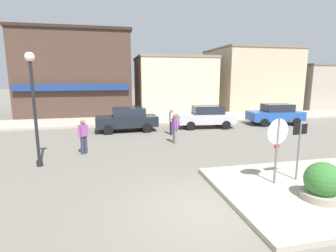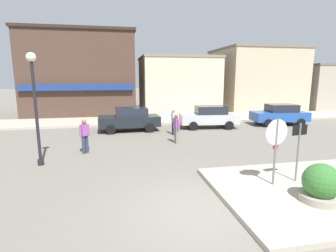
{
  "view_description": "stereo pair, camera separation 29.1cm",
  "coord_description": "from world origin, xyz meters",
  "px_view_note": "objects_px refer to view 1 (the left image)",
  "views": [
    {
      "loc": [
        -2.44,
        -6.21,
        3.56
      ],
      "look_at": [
        -0.06,
        4.5,
        1.5
      ],
      "focal_mm": 28.0,
      "sensor_mm": 36.0,
      "label": 1
    },
    {
      "loc": [
        -2.16,
        -6.26,
        3.56
      ],
      "look_at": [
        -0.06,
        4.5,
        1.5
      ],
      "focal_mm": 28.0,
      "sensor_mm": 36.0,
      "label": 2
    }
  ],
  "objects_px": {
    "lamp_post": "(33,93)",
    "parked_car_second": "(206,116)",
    "one_way_sign": "(299,146)",
    "stop_sign": "(277,142)",
    "planter": "(322,185)",
    "parked_car_nearest": "(127,119)",
    "parked_car_third": "(276,114)",
    "pedestrian_crossing_far": "(171,121)",
    "pedestrian_kerb_side": "(83,136)",
    "pedestrian_crossing_near": "(175,128)"
  },
  "relations": [
    {
      "from": "lamp_post",
      "to": "parked_car_second",
      "type": "xyz_separation_m",
      "value": [
        9.52,
        6.32,
        -2.15
      ]
    },
    {
      "from": "planter",
      "to": "parked_car_third",
      "type": "relative_size",
      "value": 0.3
    },
    {
      "from": "parked_car_nearest",
      "to": "pedestrian_crossing_far",
      "type": "relative_size",
      "value": 2.52
    },
    {
      "from": "planter",
      "to": "parked_car_second",
      "type": "xyz_separation_m",
      "value": [
        0.9,
        11.53,
        0.25
      ]
    },
    {
      "from": "lamp_post",
      "to": "parked_car_second",
      "type": "height_order",
      "value": "lamp_post"
    },
    {
      "from": "planter",
      "to": "parked_car_second",
      "type": "bearing_deg",
      "value": 85.56
    },
    {
      "from": "pedestrian_crossing_near",
      "to": "pedestrian_crossing_far",
      "type": "height_order",
      "value": "same"
    },
    {
      "from": "one_way_sign",
      "to": "lamp_post",
      "type": "height_order",
      "value": "lamp_post"
    },
    {
      "from": "parked_car_nearest",
      "to": "pedestrian_crossing_far",
      "type": "bearing_deg",
      "value": -34.57
    },
    {
      "from": "lamp_post",
      "to": "one_way_sign",
      "type": "bearing_deg",
      "value": -23.14
    },
    {
      "from": "parked_car_nearest",
      "to": "pedestrian_crossing_far",
      "type": "distance_m",
      "value": 3.16
    },
    {
      "from": "one_way_sign",
      "to": "planter",
      "type": "relative_size",
      "value": 1.71
    },
    {
      "from": "parked_car_third",
      "to": "pedestrian_crossing_far",
      "type": "height_order",
      "value": "pedestrian_crossing_far"
    },
    {
      "from": "stop_sign",
      "to": "lamp_post",
      "type": "bearing_deg",
      "value": 153.98
    },
    {
      "from": "planter",
      "to": "parked_car_nearest",
      "type": "distance_m",
      "value": 12.43
    },
    {
      "from": "one_way_sign",
      "to": "pedestrian_crossing_far",
      "type": "xyz_separation_m",
      "value": [
        -2.35,
        8.32,
        -0.46
      ]
    },
    {
      "from": "one_way_sign",
      "to": "pedestrian_crossing_near",
      "type": "xyz_separation_m",
      "value": [
        -2.66,
        6.2,
        -0.46
      ]
    },
    {
      "from": "planter",
      "to": "pedestrian_kerb_side",
      "type": "height_order",
      "value": "pedestrian_kerb_side"
    },
    {
      "from": "one_way_sign",
      "to": "pedestrian_crossing_far",
      "type": "relative_size",
      "value": 1.3
    },
    {
      "from": "parked_car_second",
      "to": "one_way_sign",
      "type": "bearing_deg",
      "value": -93.45
    },
    {
      "from": "parked_car_second",
      "to": "pedestrian_crossing_far",
      "type": "distance_m",
      "value": 3.47
    },
    {
      "from": "parked_car_second",
      "to": "stop_sign",
      "type": "bearing_deg",
      "value": -98.38
    },
    {
      "from": "planter",
      "to": "pedestrian_crossing_far",
      "type": "bearing_deg",
      "value": 102.01
    },
    {
      "from": "one_way_sign",
      "to": "stop_sign",
      "type": "bearing_deg",
      "value": -173.38
    },
    {
      "from": "one_way_sign",
      "to": "parked_car_nearest",
      "type": "bearing_deg",
      "value": 116.11
    },
    {
      "from": "one_way_sign",
      "to": "pedestrian_crossing_far",
      "type": "distance_m",
      "value": 8.66
    },
    {
      "from": "parked_car_second",
      "to": "parked_car_nearest",
      "type": "bearing_deg",
      "value": -179.8
    },
    {
      "from": "lamp_post",
      "to": "pedestrian_crossing_near",
      "type": "distance_m",
      "value": 7.01
    },
    {
      "from": "stop_sign",
      "to": "pedestrian_kerb_side",
      "type": "relative_size",
      "value": 1.43
    },
    {
      "from": "one_way_sign",
      "to": "planter",
      "type": "bearing_deg",
      "value": -101.48
    },
    {
      "from": "planter",
      "to": "pedestrian_crossing_near",
      "type": "relative_size",
      "value": 0.76
    },
    {
      "from": "stop_sign",
      "to": "one_way_sign",
      "type": "relative_size",
      "value": 1.1
    },
    {
      "from": "parked_car_third",
      "to": "pedestrian_kerb_side",
      "type": "distance_m",
      "value": 14.35
    },
    {
      "from": "one_way_sign",
      "to": "parked_car_third",
      "type": "height_order",
      "value": "one_way_sign"
    },
    {
      "from": "pedestrian_crossing_near",
      "to": "pedestrian_kerb_side",
      "type": "height_order",
      "value": "same"
    },
    {
      "from": "pedestrian_crossing_far",
      "to": "parked_car_nearest",
      "type": "bearing_deg",
      "value": 145.43
    },
    {
      "from": "parked_car_second",
      "to": "pedestrian_crossing_far",
      "type": "bearing_deg",
      "value": -148.55
    },
    {
      "from": "parked_car_nearest",
      "to": "planter",
      "type": "bearing_deg",
      "value": -67.92
    },
    {
      "from": "parked_car_third",
      "to": "pedestrian_crossing_far",
      "type": "bearing_deg",
      "value": -167.78
    },
    {
      "from": "one_way_sign",
      "to": "lamp_post",
      "type": "bearing_deg",
      "value": 156.86
    },
    {
      "from": "stop_sign",
      "to": "pedestrian_kerb_side",
      "type": "distance_m",
      "value": 8.36
    },
    {
      "from": "one_way_sign",
      "to": "pedestrian_kerb_side",
      "type": "height_order",
      "value": "one_way_sign"
    },
    {
      "from": "stop_sign",
      "to": "pedestrian_crossing_far",
      "type": "relative_size",
      "value": 1.43
    },
    {
      "from": "lamp_post",
      "to": "pedestrian_kerb_side",
      "type": "xyz_separation_m",
      "value": [
        1.61,
        1.43,
        -2.09
      ]
    },
    {
      "from": "parked_car_nearest",
      "to": "pedestrian_kerb_side",
      "type": "xyz_separation_m",
      "value": [
        -2.34,
        -4.88,
        0.06
      ]
    },
    {
      "from": "stop_sign",
      "to": "parked_car_nearest",
      "type": "xyz_separation_m",
      "value": [
        -4.06,
        10.21,
        -0.71
      ]
    },
    {
      "from": "lamp_post",
      "to": "parked_car_third",
      "type": "height_order",
      "value": "lamp_post"
    },
    {
      "from": "lamp_post",
      "to": "parked_car_third",
      "type": "relative_size",
      "value": 1.1
    },
    {
      "from": "parked_car_nearest",
      "to": "pedestrian_crossing_near",
      "type": "distance_m",
      "value": 4.53
    },
    {
      "from": "pedestrian_crossing_far",
      "to": "lamp_post",
      "type": "bearing_deg",
      "value": -145.48
    }
  ]
}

